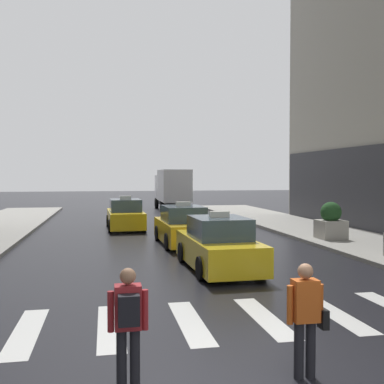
% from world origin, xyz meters
% --- Properties ---
extents(crosswalk_markings, '(11.30, 2.80, 0.01)m').
position_xyz_m(crosswalk_markings, '(-0.00, 3.00, 0.00)').
color(crosswalk_markings, silver).
rests_on(crosswalk_markings, ground).
extents(taxi_lead, '(2.02, 4.58, 1.80)m').
position_xyz_m(taxi_lead, '(1.03, 7.82, 0.72)').
color(taxi_lead, yellow).
rests_on(taxi_lead, ground).
extents(taxi_second, '(2.03, 4.59, 1.80)m').
position_xyz_m(taxi_second, '(0.81, 13.04, 0.72)').
color(taxi_second, gold).
rests_on(taxi_second, ground).
extents(taxi_third, '(2.02, 4.58, 1.80)m').
position_xyz_m(taxi_third, '(-1.31, 19.07, 0.72)').
color(taxi_third, yellow).
rests_on(taxi_third, ground).
extents(box_truck, '(2.35, 7.57, 3.35)m').
position_xyz_m(box_truck, '(3.05, 31.24, 1.85)').
color(box_truck, '#2D2D2D').
rests_on(box_truck, ground).
extents(pedestrian_with_backpack, '(0.55, 0.43, 1.65)m').
position_xyz_m(pedestrian_with_backpack, '(-2.11, 0.35, 0.97)').
color(pedestrian_with_backpack, black).
rests_on(pedestrian_with_backpack, ground).
extents(pedestrian_with_handbag, '(0.60, 0.24, 1.65)m').
position_xyz_m(pedestrian_with_handbag, '(0.39, 0.23, 0.93)').
color(pedestrian_with_handbag, black).
rests_on(pedestrian_with_handbag, ground).
extents(planter_mid_block, '(1.10, 1.10, 1.60)m').
position_xyz_m(planter_mid_block, '(7.27, 12.52, 0.87)').
color(planter_mid_block, '#A8A399').
rests_on(planter_mid_block, curb_right).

